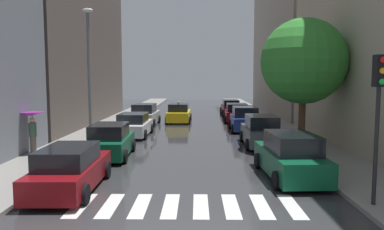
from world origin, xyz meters
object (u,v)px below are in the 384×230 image
at_px(taxi_midroad, 179,114).
at_px(parked_car_left_fourth, 145,115).
at_px(parked_car_left_third, 134,125).
at_px(parked_car_right_fifth, 231,108).
at_px(pedestrian_foreground, 32,122).
at_px(parked_car_left_second, 110,142).
at_px(parked_car_right_nearest, 290,157).
at_px(parked_car_right_second, 261,132).
at_px(parked_car_right_third, 245,120).
at_px(traffic_light_right_corner, 379,96).
at_px(lamp_post_left, 89,67).
at_px(street_tree_right, 303,61).
at_px(parked_car_right_fourth, 237,113).
at_px(parked_car_left_nearest, 70,170).

bearing_deg(taxi_midroad, parked_car_left_fourth, 126.16).
bearing_deg(parked_car_left_third, taxi_midroad, -16.99).
bearing_deg(parked_car_right_fifth, pedestrian_foreground, 151.72).
xyz_separation_m(parked_car_left_second, parked_car_left_third, (0.03, 6.63, -0.04)).
height_order(parked_car_right_nearest, taxi_midroad, taxi_midroad).
distance_m(parked_car_right_second, taxi_midroad, 12.47).
xyz_separation_m(parked_car_right_third, parked_car_right_fifth, (0.06, 12.21, -0.08)).
distance_m(traffic_light_right_corner, lamp_post_left, 14.80).
relative_size(parked_car_left_third, parked_car_right_second, 1.01).
height_order(parked_car_left_second, parked_car_right_second, parked_car_right_second).
distance_m(parked_car_right_third, traffic_light_right_corner, 16.70).
bearing_deg(street_tree_right, parked_car_right_fourth, 99.25).
distance_m(parked_car_left_second, taxi_midroad, 14.71).
relative_size(parked_car_left_nearest, parked_car_right_fourth, 1.02).
distance_m(parked_car_left_nearest, pedestrian_foreground, 6.64).
bearing_deg(lamp_post_left, parked_car_left_second, -57.97).
relative_size(parked_car_right_third, taxi_midroad, 0.97).
height_order(parked_car_right_nearest, traffic_light_right_corner, traffic_light_right_corner).
xyz_separation_m(parked_car_left_fourth, parked_car_right_second, (7.84, -9.48, 0.00)).
height_order(parked_car_left_nearest, parked_car_left_third, parked_car_left_nearest).
relative_size(parked_car_left_second, parked_car_right_fourth, 0.93).
relative_size(parked_car_left_second, traffic_light_right_corner, 0.99).
xyz_separation_m(parked_car_right_third, parked_car_right_fourth, (0.03, 5.83, -0.07)).
bearing_deg(parked_car_left_third, traffic_light_right_corner, -144.76).
xyz_separation_m(parked_car_left_second, parked_car_right_nearest, (7.73, -3.66, 0.05)).
bearing_deg(taxi_midroad, parked_car_left_nearest, 173.52).
bearing_deg(taxi_midroad, parked_car_right_third, -134.44).
bearing_deg(parked_car_right_second, pedestrian_foreground, 105.25).
xyz_separation_m(parked_car_left_third, street_tree_right, (9.75, -4.41, 3.95)).
xyz_separation_m(parked_car_right_third, pedestrian_foreground, (-11.39, -9.23, 0.86)).
relative_size(parked_car_left_fourth, parked_car_right_fourth, 0.99).
xyz_separation_m(parked_car_left_nearest, pedestrian_foreground, (-3.65, 5.47, 0.96)).
height_order(parked_car_left_third, parked_car_right_fourth, parked_car_right_fourth).
relative_size(pedestrian_foreground, lamp_post_left, 0.27).
bearing_deg(traffic_light_right_corner, parked_car_left_fourth, 115.42).
height_order(parked_car_left_nearest, parked_car_left_second, parked_car_left_second).
bearing_deg(street_tree_right, taxi_midroad, 120.29).
bearing_deg(pedestrian_foreground, street_tree_right, 51.42).
bearing_deg(traffic_light_right_corner, parked_car_right_fifth, 93.20).
height_order(parked_car_left_third, street_tree_right, street_tree_right).
xyz_separation_m(parked_car_left_third, parked_car_left_fourth, (-0.10, 5.97, 0.09)).
relative_size(parked_car_left_fourth, parked_car_right_nearest, 0.95).
height_order(parked_car_right_third, lamp_post_left, lamp_post_left).
relative_size(parked_car_right_fourth, lamp_post_left, 0.62).
bearing_deg(parked_car_right_fifth, taxi_midroad, 144.01).
bearing_deg(parked_car_left_nearest, parked_car_right_second, -44.03).
height_order(parked_car_left_second, taxi_midroad, taxi_midroad).
bearing_deg(parked_car_left_fourth, parked_car_left_third, -176.41).
bearing_deg(parked_car_right_nearest, pedestrian_foreground, 69.25).
xyz_separation_m(parked_car_right_third, traffic_light_right_corner, (1.66, -16.43, 2.47)).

